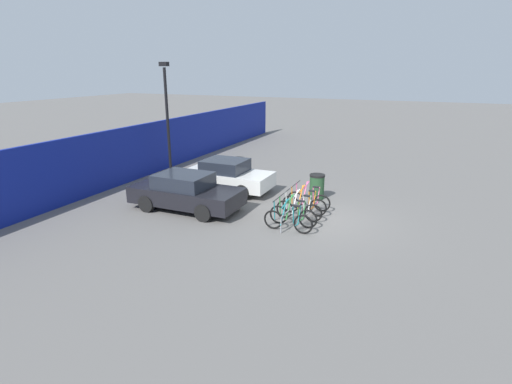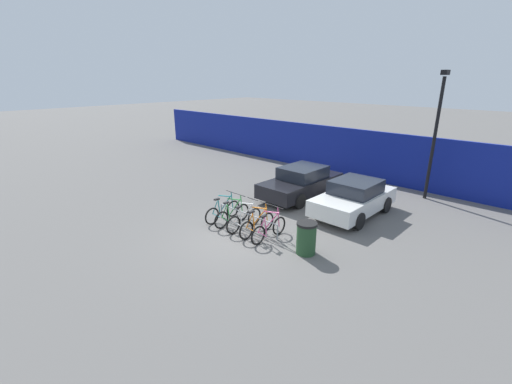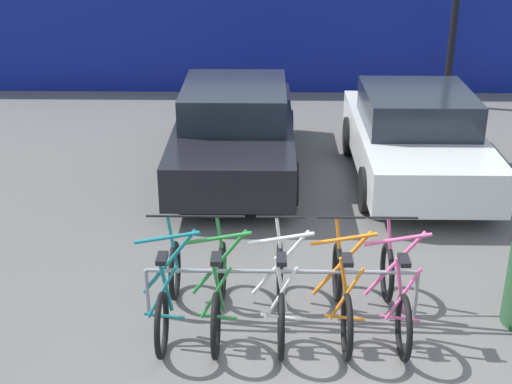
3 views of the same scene
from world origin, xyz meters
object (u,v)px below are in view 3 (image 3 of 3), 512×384
(bicycle_green, at_px, (219,293))
(bicycle_pink, at_px, (395,294))
(car_white, at_px, (415,137))
(car_black, at_px, (235,130))
(bicycle_white, at_px, (280,293))
(bicycle_orange, at_px, (342,294))
(bike_rack, at_px, (281,278))
(bicycle_teal, at_px, (168,292))

(bicycle_green, distance_m, bicycle_pink, 1.82)
(bicycle_green, bearing_deg, car_white, 53.49)
(bicycle_green, distance_m, car_white, 4.85)
(car_black, bearing_deg, bicycle_pink, -66.72)
(bicycle_white, height_order, bicycle_pink, same)
(bicycle_green, xyz_separation_m, bicycle_orange, (1.27, 0.00, 0.00))
(bicycle_green, xyz_separation_m, car_white, (2.74, 3.99, 0.31))
(bicycle_pink, xyz_separation_m, car_black, (-1.84, 4.28, 0.31))
(car_white, bearing_deg, car_black, 173.96)
(bicycle_green, distance_m, bicycle_orange, 1.27)
(bike_rack, distance_m, bicycle_orange, 0.65)
(bicycle_green, bearing_deg, bicycle_white, -1.97)
(bicycle_teal, height_order, bicycle_pink, same)
(bicycle_white, height_order, car_black, car_black)
(bike_rack, height_order, bicycle_orange, bicycle_orange)
(bicycle_teal, distance_m, bicycle_pink, 2.34)
(bicycle_teal, xyz_separation_m, bicycle_green, (0.53, 0.00, 0.00))
(bike_rack, relative_size, bicycle_teal, 1.69)
(bicycle_white, bearing_deg, bicycle_pink, -1.13)
(bicycle_teal, xyz_separation_m, bicycle_white, (1.16, 0.00, 0.00))
(bicycle_pink, height_order, car_black, car_black)
(bicycle_orange, height_order, car_black, car_black)
(car_black, bearing_deg, car_white, -6.04)
(bicycle_white, bearing_deg, bicycle_green, 178.87)
(bicycle_teal, relative_size, bicycle_pink, 1.00)
(bicycle_orange, bearing_deg, car_black, 109.08)
(bicycle_green, height_order, car_white, car_white)
(bicycle_orange, distance_m, car_white, 4.26)
(bike_rack, distance_m, bicycle_white, 0.18)
(bike_rack, relative_size, car_black, 0.68)
(bicycle_green, xyz_separation_m, bicycle_pink, (1.82, 0.00, 0.00))
(bicycle_teal, distance_m, car_white, 5.17)
(bike_rack, bearing_deg, car_white, 61.34)
(bicycle_green, relative_size, bicycle_white, 1.00)
(bicycle_green, relative_size, car_white, 0.44)
(bicycle_pink, height_order, car_white, car_white)
(bicycle_white, height_order, car_white, car_white)
(bike_rack, distance_m, bicycle_pink, 1.18)
(bicycle_orange, bearing_deg, bicycle_pink, 2.24)
(car_black, bearing_deg, bicycle_green, -89.66)
(bicycle_orange, distance_m, car_black, 4.48)
(bicycle_green, xyz_separation_m, car_black, (-0.03, 4.28, 0.31))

